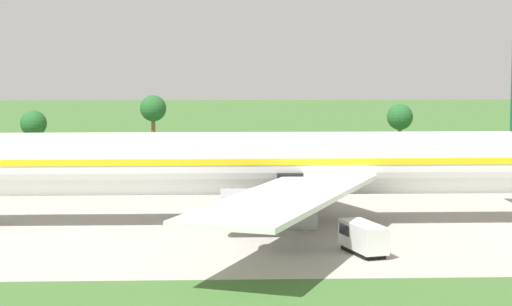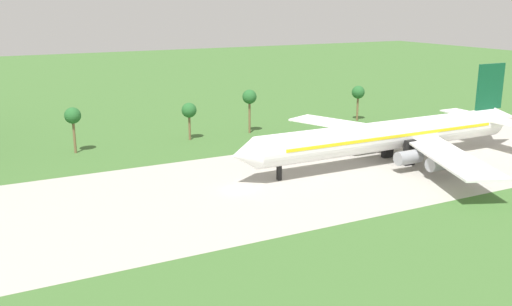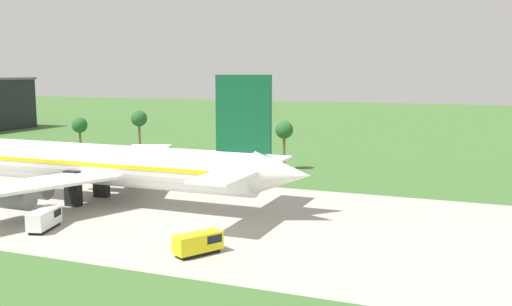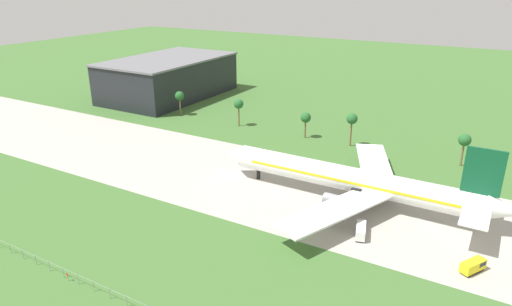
{
  "view_description": "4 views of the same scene",
  "coord_description": "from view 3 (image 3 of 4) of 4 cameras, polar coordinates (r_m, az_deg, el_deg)",
  "views": [
    {
      "loc": [
        31.59,
        -87.3,
        15.54
      ],
      "look_at": [
        35.18,
        1.51,
        6.86
      ],
      "focal_mm": 65.0,
      "sensor_mm": 36.0,
      "label": 1
    },
    {
      "loc": [
        -41.59,
        -87.18,
        32.4
      ],
      "look_at": [
        4.6,
        1.51,
        5.86
      ],
      "focal_mm": 40.0,
      "sensor_mm": 36.0,
      "label": 2
    },
    {
      "loc": [
        93.34,
        -67.92,
        19.51
      ],
      "look_at": [
        65.76,
        1.51,
        8.89
      ],
      "focal_mm": 40.0,
      "sensor_mm": 36.0,
      "label": 3
    },
    {
      "loc": [
        66.28,
        -98.45,
        52.37
      ],
      "look_at": [
        6.71,
        5.0,
        6.0
      ],
      "focal_mm": 32.0,
      "sensor_mm": 36.0,
      "label": 4
    }
  ],
  "objects": [
    {
      "name": "catering_van",
      "position": [
        62.44,
        -5.68,
        -8.93
      ],
      "size": [
        4.43,
        5.67,
        2.36
      ],
      "color": "black",
      "rests_on": "ground_plane"
    },
    {
      "name": "palm_tree_row",
      "position": [
        140.76,
        -18.2,
        3.01
      ],
      "size": [
        108.63,
        3.6,
        11.13
      ],
      "color": "brown",
      "rests_on": "ground_plane"
    },
    {
      "name": "jet_airliner",
      "position": [
        90.52,
        -17.23,
        -0.99
      ],
      "size": [
        73.57,
        61.21,
        19.17
      ],
      "color": "white",
      "rests_on": "ground_plane"
    },
    {
      "name": "baggage_tug",
      "position": [
        76.3,
        -20.35,
        -6.17
      ],
      "size": [
        3.47,
        6.08,
        2.56
      ],
      "color": "black",
      "rests_on": "ground_plane"
    }
  ]
}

